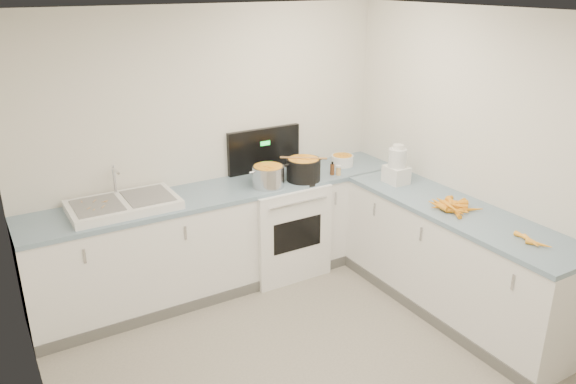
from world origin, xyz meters
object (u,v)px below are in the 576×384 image
stove (279,224)px  food_processor (397,167)px  black_pot (303,171)px  mixing_bowl (342,160)px  spice_jar (338,171)px  extract_bottle (332,170)px  sink (123,204)px  steel_pot (268,177)px

stove → food_processor: 1.24m
stove → black_pot: size_ratio=4.33×
mixing_bowl → spice_jar: (-0.21, -0.22, -0.01)m
extract_bottle → food_processor: (0.38, -0.48, 0.10)m
mixing_bowl → spice_jar: bearing=-132.7°
sink → steel_pot: bearing=-6.4°
mixing_bowl → extract_bottle: extract_bottle is taller
stove → extract_bottle: (0.49, -0.16, 0.52)m
sink → spice_jar: sink is taller
black_pot → food_processor: bearing=-35.6°
extract_bottle → black_pot: bearing=176.9°
stove → mixing_bowl: size_ratio=6.08×
black_pot → mixing_bowl: black_pot is taller
extract_bottle → spice_jar: 0.06m
sink → spice_jar: 2.00m
sink → black_pot: 1.64m
extract_bottle → food_processor: 0.62m
stove → sink: bearing=179.4°
steel_pot → extract_bottle: steel_pot is taller
sink → extract_bottle: (1.94, -0.17, 0.02)m
stove → spice_jar: (0.54, -0.19, 0.51)m
steel_pot → food_processor: food_processor is taller
black_pot → extract_bottle: size_ratio=2.97×
sink → stove: bearing=-0.6°
mixing_bowl → spice_jar: size_ratio=2.81×
extract_bottle → spice_jar: extract_bottle is taller
sink → food_processor: 2.41m
mixing_bowl → spice_jar: mixing_bowl is taller
extract_bottle → sink: bearing=174.9°
stove → sink: size_ratio=1.58×
stove → mixing_bowl: 0.91m
sink → steel_pot: sink is taller
steel_pot → mixing_bowl: steel_pot is taller
food_processor → sink: bearing=164.3°
mixing_bowl → extract_bottle: size_ratio=2.11×
sink → mixing_bowl: 2.20m
black_pot → spice_jar: size_ratio=3.94×
black_pot → food_processor: size_ratio=0.87×
sink → mixing_bowl: size_ratio=3.85×
sink → food_processor: size_ratio=2.39×
sink → spice_jar: bearing=-6.0°
steel_pot → stove: bearing=34.4°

